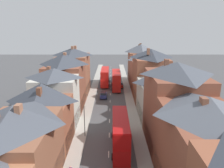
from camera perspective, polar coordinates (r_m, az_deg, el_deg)
name	(u,v)px	position (r m, az deg, el deg)	size (l,w,h in m)	color
pavement_left	(91,98)	(58.49, -5.39, -3.79)	(2.20, 104.00, 0.14)	#A8A399
pavement_right	(130,99)	(58.41, 4.64, -3.80)	(2.20, 104.00, 0.14)	#A8A399
centre_line_dashes	(111,101)	(56.36, -0.39, -4.53)	(0.14, 97.80, 0.01)	silver
terrace_row_left	(53,101)	(40.55, -15.20, -4.39)	(8.00, 60.67, 13.58)	#B2704C
terrace_row_right	(162,93)	(43.46, 13.01, -2.38)	(8.00, 74.53, 13.88)	#935138
double_decker_bus_lead	(117,80)	(66.63, 1.23, 1.08)	(2.74, 10.80, 5.30)	red
double_decker_bus_mid_street	(105,77)	(71.07, -1.74, 1.96)	(2.74, 10.80, 5.30)	red
double_decker_bus_far_approaching	(121,132)	(34.68, 2.30, -12.53)	(2.74, 10.80, 5.30)	#B70F0F
car_near_blue	(119,73)	(86.18, 1.85, 2.92)	(1.90, 4.18, 1.62)	#B7BABF
car_parked_left_a	(121,84)	(69.13, 2.27, -0.10)	(1.90, 4.46, 1.67)	maroon
car_parked_right_a	(104,95)	(58.78, -2.13, -2.85)	(1.90, 4.15, 1.66)	navy
street_lamp	(85,119)	(38.42, -7.08, -9.08)	(0.20, 1.12, 5.50)	black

